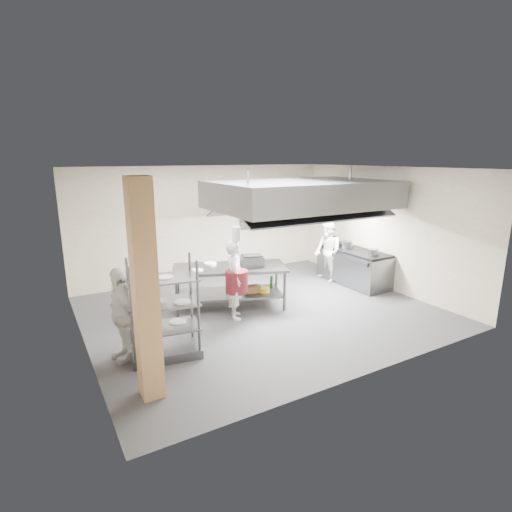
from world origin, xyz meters
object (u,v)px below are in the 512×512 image
chef_line (327,252)px  stockpot (347,245)px  pass_rack (164,309)px  chef_plating (121,314)px  chef_head (235,280)px  griddle (252,261)px  island (230,287)px  cooking_range (353,268)px

chef_line → stockpot: size_ratio=5.58×
pass_rack → chef_plating: bearing=165.3°
pass_rack → chef_head: 1.96m
stockpot → griddle: bearing=-174.6°
chef_head → griddle: (0.63, 0.41, 0.21)m
island → chef_line: bearing=28.1°
pass_rack → chef_plating: size_ratio=1.07×
chef_head → chef_plating: bearing=124.5°
island → cooking_range: size_ratio=1.21×
pass_rack → chef_line: bearing=29.7°
chef_line → stockpot: bearing=60.5°
chef_head → chef_plating: (-2.36, -0.62, -0.04)m
chef_line → chef_head: bearing=-62.6°
chef_head → stockpot: (3.62, 0.69, 0.19)m
chef_head → stockpot: bearing=-59.5°
pass_rack → cooking_range: bearing=23.3°
cooking_range → griddle: 3.15m
chef_line → stockpot: chef_line is taller
island → pass_rack: (-1.93, -1.52, 0.38)m
cooking_range → chef_plating: (-6.08, -1.14, 0.36)m
island → chef_plating: size_ratio=1.56×
island → griddle: bearing=-5.1°
cooking_range → chef_line: (-0.48, 0.49, 0.38)m
cooking_range → griddle: bearing=-178.0°
island → chef_plating: 2.86m
griddle → cooking_range: bearing=19.7°
chef_plating → griddle: 3.18m
chef_line → cooking_range: bearing=54.6°
island → chef_line: chef_line is taller
chef_head → chef_line: size_ratio=1.01×
pass_rack → griddle: size_ratio=3.59×
island → pass_rack: 2.49m
pass_rack → cooking_range: 5.66m
chef_head → griddle: 0.78m
pass_rack → stockpot: (5.36, 1.59, 0.17)m
chef_head → island: bearing=2.9°
chef_head → chef_line: 3.39m
chef_line → pass_rack: bearing=-59.0°
stockpot → island: bearing=-178.9°
chef_plating → cooking_range: bearing=93.8°
cooking_range → stockpot: size_ratio=6.95×
pass_rack → chef_head: bearing=36.0°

